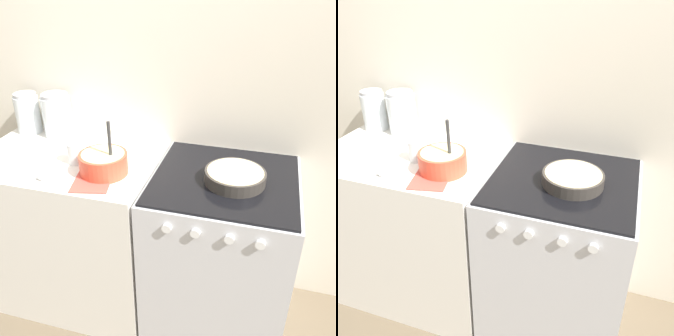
# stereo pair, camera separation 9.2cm
# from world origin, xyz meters

# --- Properties ---
(wall_back) EXTENTS (4.89, 0.05, 2.40)m
(wall_back) POSITION_xyz_m (0.00, 0.70, 1.20)
(wall_back) COLOR beige
(wall_back) RESTS_ON ground_plane
(countertop_cabinet) EXTENTS (0.95, 0.67, 0.93)m
(countertop_cabinet) POSITION_xyz_m (-0.47, 0.34, 0.47)
(countertop_cabinet) COLOR silver
(countertop_cabinet) RESTS_ON ground_plane
(stove) EXTENTS (0.69, 0.69, 0.93)m
(stove) POSITION_xyz_m (0.36, 0.34, 0.47)
(stove) COLOR silver
(stove) RESTS_ON ground_plane
(mixing_bowl) EXTENTS (0.23, 0.23, 0.27)m
(mixing_bowl) POSITION_xyz_m (-0.21, 0.23, 0.99)
(mixing_bowl) COLOR #D84C33
(mixing_bowl) RESTS_ON countertop_cabinet
(baking_pan) EXTENTS (0.28, 0.28, 0.06)m
(baking_pan) POSITION_xyz_m (0.41, 0.31, 0.96)
(baking_pan) COLOR #38332D
(baking_pan) RESTS_ON stove
(storage_jar_left) EXTENTS (0.14, 0.14, 0.24)m
(storage_jar_left) POSITION_xyz_m (-0.83, 0.57, 1.03)
(storage_jar_left) COLOR silver
(storage_jar_left) RESTS_ON countertop_cabinet
(storage_jar_middle) EXTENTS (0.16, 0.16, 0.25)m
(storage_jar_middle) POSITION_xyz_m (-0.64, 0.57, 1.04)
(storage_jar_middle) COLOR silver
(storage_jar_middle) RESTS_ON countertop_cabinet
(tin_can) EXTENTS (0.08, 0.08, 0.11)m
(tin_can) POSITION_xyz_m (-0.38, 0.28, 0.99)
(tin_can) COLOR silver
(tin_can) RESTS_ON countertop_cabinet
(recipe_page) EXTENTS (0.22, 0.28, 0.01)m
(recipe_page) POSITION_xyz_m (-0.23, 0.15, 0.94)
(recipe_page) COLOR #CC4C3F
(recipe_page) RESTS_ON countertop_cabinet
(measuring_spoon) EXTENTS (0.12, 0.04, 0.04)m
(measuring_spoon) POSITION_xyz_m (-0.47, 0.09, 0.95)
(measuring_spoon) COLOR white
(measuring_spoon) RESTS_ON countertop_cabinet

